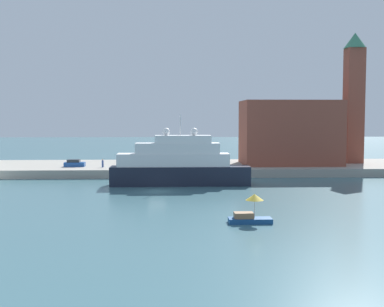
{
  "coord_description": "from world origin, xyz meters",
  "views": [
    {
      "loc": [
        2.15,
        -73.44,
        11.02
      ],
      "look_at": [
        5.43,
        6.0,
        5.19
      ],
      "focal_mm": 46.93,
      "sensor_mm": 36.0,
      "label": 1
    }
  ],
  "objects_px": {
    "large_yacht": "(178,165)",
    "person_figure": "(103,164)",
    "parked_car": "(74,163)",
    "small_motorboat": "(250,213)",
    "harbor_building": "(290,133)",
    "bell_tower": "(354,94)",
    "mooring_bollard": "(192,167)"
  },
  "relations": [
    {
      "from": "large_yacht",
      "to": "person_figure",
      "type": "relative_size",
      "value": 14.27
    },
    {
      "from": "parked_car",
      "to": "person_figure",
      "type": "distance_m",
      "value": 5.89
    },
    {
      "from": "large_yacht",
      "to": "bell_tower",
      "type": "xyz_separation_m",
      "value": [
        36.37,
        21.62,
        12.42
      ]
    },
    {
      "from": "harbor_building",
      "to": "mooring_bollard",
      "type": "height_order",
      "value": "harbor_building"
    },
    {
      "from": "large_yacht",
      "to": "small_motorboat",
      "type": "height_order",
      "value": "large_yacht"
    },
    {
      "from": "person_figure",
      "to": "mooring_bollard",
      "type": "relative_size",
      "value": 1.8
    },
    {
      "from": "person_figure",
      "to": "mooring_bollard",
      "type": "bearing_deg",
      "value": -12.79
    },
    {
      "from": "large_yacht",
      "to": "harbor_building",
      "type": "relative_size",
      "value": 1.18
    },
    {
      "from": "small_motorboat",
      "to": "person_figure",
      "type": "xyz_separation_m",
      "value": [
        -21.09,
        43.38,
        1.17
      ]
    },
    {
      "from": "large_yacht",
      "to": "mooring_bollard",
      "type": "height_order",
      "value": "large_yacht"
    },
    {
      "from": "harbor_building",
      "to": "parked_car",
      "type": "height_order",
      "value": "harbor_building"
    },
    {
      "from": "bell_tower",
      "to": "mooring_bollard",
      "type": "relative_size",
      "value": 30.49
    },
    {
      "from": "harbor_building",
      "to": "mooring_bollard",
      "type": "relative_size",
      "value": 21.83
    },
    {
      "from": "large_yacht",
      "to": "harbor_building",
      "type": "distance_m",
      "value": 29.92
    },
    {
      "from": "large_yacht",
      "to": "mooring_bollard",
      "type": "distance_m",
      "value": 10.82
    },
    {
      "from": "harbor_building",
      "to": "person_figure",
      "type": "xyz_separation_m",
      "value": [
        -36.64,
        -4.86,
        -5.63
      ]
    },
    {
      "from": "person_figure",
      "to": "large_yacht",
      "type": "bearing_deg",
      "value": -45.33
    },
    {
      "from": "mooring_bollard",
      "to": "large_yacht",
      "type": "bearing_deg",
      "value": -104.05
    },
    {
      "from": "small_motorboat",
      "to": "harbor_building",
      "type": "height_order",
      "value": "harbor_building"
    },
    {
      "from": "large_yacht",
      "to": "person_figure",
      "type": "height_order",
      "value": "large_yacht"
    },
    {
      "from": "small_motorboat",
      "to": "parked_car",
      "type": "height_order",
      "value": "small_motorboat"
    },
    {
      "from": "large_yacht",
      "to": "person_figure",
      "type": "xyz_separation_m",
      "value": [
        -14.04,
        14.2,
        -1.03
      ]
    },
    {
      "from": "bell_tower",
      "to": "person_figure",
      "type": "bearing_deg",
      "value": -171.62
    },
    {
      "from": "small_motorboat",
      "to": "parked_car",
      "type": "xyz_separation_m",
      "value": [
        -26.7,
        45.19,
        1.04
      ]
    },
    {
      "from": "bell_tower",
      "to": "parked_car",
      "type": "distance_m",
      "value": 57.9
    },
    {
      "from": "harbor_building",
      "to": "person_figure",
      "type": "bearing_deg",
      "value": -172.44
    },
    {
      "from": "small_motorboat",
      "to": "parked_car",
      "type": "relative_size",
      "value": 1.16
    },
    {
      "from": "large_yacht",
      "to": "small_motorboat",
      "type": "distance_m",
      "value": 30.11
    },
    {
      "from": "large_yacht",
      "to": "parked_car",
      "type": "xyz_separation_m",
      "value": [
        -19.64,
        16.0,
        -1.16
      ]
    },
    {
      "from": "harbor_building",
      "to": "person_figure",
      "type": "relative_size",
      "value": 12.13
    },
    {
      "from": "parked_car",
      "to": "person_figure",
      "type": "relative_size",
      "value": 2.48
    },
    {
      "from": "parked_car",
      "to": "small_motorboat",
      "type": "bearing_deg",
      "value": -59.43
    }
  ]
}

